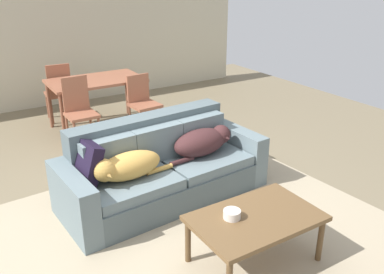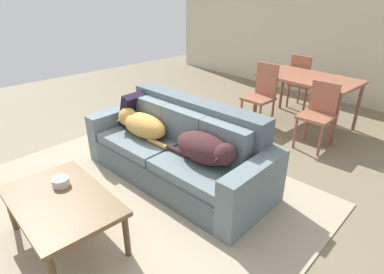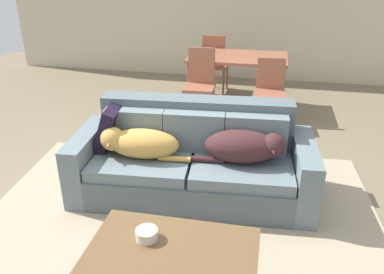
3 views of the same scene
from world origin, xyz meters
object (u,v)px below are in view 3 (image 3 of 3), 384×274
(throw_pillow_by_left_arm, at_px, (109,127))
(bowl_on_coffee_table, at_px, (147,234))
(coffee_table, at_px, (172,257))
(dining_chair_near_left, at_px, (200,81))
(dining_chair_far_left, at_px, (215,61))
(couch, at_px, (193,161))
(dining_table, at_px, (238,61))
(dog_on_left_cushion, at_px, (138,143))
(dog_on_right_cushion, at_px, (245,146))
(dining_chair_near_right, at_px, (270,89))

(throw_pillow_by_left_arm, height_order, bowl_on_coffee_table, throw_pillow_by_left_arm)
(coffee_table, height_order, dining_chair_near_left, dining_chair_near_left)
(bowl_on_coffee_table, bearing_deg, dining_chair_far_left, 92.80)
(bowl_on_coffee_table, bearing_deg, coffee_table, -24.50)
(couch, distance_m, dining_chair_far_left, 3.02)
(throw_pillow_by_left_arm, relative_size, dining_table, 0.30)
(dog_on_left_cushion, relative_size, dining_chair_near_left, 0.87)
(couch, distance_m, dining_chair_near_left, 1.91)
(dining_chair_near_left, bearing_deg, dog_on_left_cushion, -96.66)
(throw_pillow_by_left_arm, distance_m, coffee_table, 1.69)
(dog_on_left_cushion, distance_m, dog_on_right_cushion, 0.96)
(dog_on_right_cushion, height_order, throw_pillow_by_left_arm, throw_pillow_by_left_arm)
(bowl_on_coffee_table, bearing_deg, couch, 88.14)
(throw_pillow_by_left_arm, height_order, dining_chair_near_right, dining_chair_near_right)
(dining_table, bearing_deg, dog_on_left_cushion, -103.85)
(dining_table, bearing_deg, dining_chair_far_left, 125.18)
(couch, height_order, bowl_on_coffee_table, couch)
(dog_on_left_cushion, relative_size, bowl_on_coffee_table, 5.79)
(bowl_on_coffee_table, height_order, dining_chair_far_left, dining_chair_far_left)
(couch, xyz_separation_m, bowl_on_coffee_table, (-0.04, -1.30, 0.16))
(dog_on_right_cushion, bearing_deg, dog_on_left_cushion, -177.92)
(dining_chair_near_right, distance_m, dining_chair_far_left, 1.48)
(dining_table, relative_size, dining_chair_near_left, 1.45)
(throw_pillow_by_left_arm, distance_m, dining_table, 2.61)
(dog_on_left_cushion, relative_size, throw_pillow_by_left_arm, 1.95)
(dining_table, xyz_separation_m, dining_chair_near_right, (0.49, -0.58, -0.20))
(coffee_table, relative_size, dining_chair_near_right, 1.21)
(dining_chair_far_left, bearing_deg, dining_chair_near_right, 131.23)
(bowl_on_coffee_table, height_order, dining_chair_near_left, dining_chair_near_left)
(dining_chair_far_left, bearing_deg, dining_table, 128.57)
(throw_pillow_by_left_arm, relative_size, dining_chair_near_right, 0.49)
(dog_on_left_cushion, bearing_deg, couch, 16.87)
(throw_pillow_by_left_arm, relative_size, bowl_on_coffee_table, 2.96)
(throw_pillow_by_left_arm, xyz_separation_m, bowl_on_coffee_table, (0.77, -1.29, -0.12))
(throw_pillow_by_left_arm, bearing_deg, coffee_table, -55.21)
(dog_on_right_cushion, height_order, dining_chair_far_left, dining_chair_far_left)
(couch, xyz_separation_m, dining_table, (0.17, 2.41, 0.36))
(throw_pillow_by_left_arm, distance_m, bowl_on_coffee_table, 1.51)
(throw_pillow_by_left_arm, height_order, dining_chair_near_left, dining_chair_near_left)
(dog_on_left_cushion, height_order, dining_chair_far_left, dining_chair_far_left)
(dining_chair_near_left, bearing_deg, dining_chair_far_left, 87.29)
(dining_table, bearing_deg, coffee_table, -90.38)
(couch, bearing_deg, throw_pillow_by_left_arm, 176.85)
(dog_on_left_cushion, xyz_separation_m, throw_pillow_by_left_arm, (-0.34, 0.17, 0.05))
(bowl_on_coffee_table, height_order, dining_table, dining_table)
(coffee_table, bearing_deg, dog_on_left_cushion, 116.96)
(dog_on_right_cushion, xyz_separation_m, dining_chair_far_left, (-0.73, 3.09, -0.05))
(dining_chair_near_right, relative_size, dining_chair_far_left, 0.92)
(couch, xyz_separation_m, dog_on_left_cushion, (-0.47, -0.18, 0.23))
(dog_on_left_cushion, bearing_deg, bowl_on_coffee_table, -72.93)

